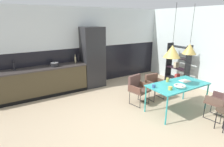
% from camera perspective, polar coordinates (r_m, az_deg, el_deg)
% --- Properties ---
extents(ground_plane, '(9.18, 9.18, 0.00)m').
position_cam_1_polar(ground_plane, '(4.44, 5.92, -15.10)').
color(ground_plane, tan).
extents(back_wall_splashback_dark, '(7.06, 0.12, 1.37)m').
position_cam_1_polar(back_wall_splashback_dark, '(6.68, -9.83, 2.25)').
color(back_wall_splashback_dark, black).
rests_on(back_wall_splashback_dark, ground).
extents(back_wall_panel_upper, '(7.06, 0.12, 1.37)m').
position_cam_1_polar(back_wall_panel_upper, '(6.48, -10.45, 14.06)').
color(back_wall_panel_upper, silver).
rests_on(back_wall_panel_upper, back_wall_splashback_dark).
extents(side_wall_right, '(0.12, 6.26, 2.74)m').
position_cam_1_polar(side_wall_right, '(6.57, 31.50, 5.89)').
color(side_wall_right, silver).
rests_on(side_wall_right, ground).
extents(kitchen_counter, '(3.34, 0.63, 0.91)m').
position_cam_1_polar(kitchen_counter, '(6.02, -23.85, -2.90)').
color(kitchen_counter, '#413824').
rests_on(kitchen_counter, ground).
extents(refrigerator_column, '(0.74, 0.60, 2.09)m').
position_cam_1_polar(refrigerator_column, '(6.40, -6.10, 5.08)').
color(refrigerator_column, '#232326').
rests_on(refrigerator_column, ground).
extents(dining_table, '(1.60, 0.79, 0.74)m').
position_cam_1_polar(dining_table, '(4.95, 20.14, -3.68)').
color(dining_table, teal).
rests_on(dining_table, ground).
extents(armchair_head_of_table, '(0.50, 0.48, 0.74)m').
position_cam_1_polar(armchair_head_of_table, '(5.60, 13.15, -2.83)').
color(armchair_head_of_table, brown).
rests_on(armchair_head_of_table, ground).
extents(armchair_far_side, '(0.55, 0.53, 0.81)m').
position_cam_1_polar(armchair_far_side, '(5.01, 31.42, -7.04)').
color(armchair_far_side, brown).
rests_on(armchair_far_side, ground).
extents(armchair_corner_seat, '(0.57, 0.56, 0.82)m').
position_cam_1_polar(armchair_corner_seat, '(5.17, 8.06, -4.01)').
color(armchair_corner_seat, brown).
rests_on(armchair_corner_seat, ground).
extents(fruit_bowl, '(0.28, 0.28, 0.08)m').
position_cam_1_polar(fruit_bowl, '(4.66, 20.65, -3.71)').
color(fruit_bowl, silver).
rests_on(fruit_bowl, dining_table).
extents(open_book, '(0.25, 0.23, 0.02)m').
position_cam_1_polar(open_book, '(5.23, 22.07, -2.19)').
color(open_book, white).
rests_on(open_book, dining_table).
extents(mug_tall_blue, '(0.13, 0.09, 0.08)m').
position_cam_1_polar(mug_tall_blue, '(4.46, 17.94, -4.44)').
color(mug_tall_blue, gold).
rests_on(mug_tall_blue, dining_table).
extents(mug_wide_latte, '(0.11, 0.07, 0.08)m').
position_cam_1_polar(mug_wide_latte, '(4.49, 13.07, -3.93)').
color(mug_wide_latte, '#335B93').
rests_on(mug_wide_latte, dining_table).
extents(mug_glass_clear, '(0.12, 0.07, 0.11)m').
position_cam_1_polar(mug_glass_clear, '(5.00, 17.14, -1.91)').
color(mug_glass_clear, gold).
rests_on(mug_glass_clear, dining_table).
extents(cooking_pot, '(0.23, 0.23, 0.16)m').
position_cam_1_polar(cooking_pot, '(5.93, -17.70, 2.73)').
color(cooking_pot, black).
rests_on(cooking_pot, kitchen_counter).
extents(bottle_wine_green, '(0.07, 0.07, 0.31)m').
position_cam_1_polar(bottle_wine_green, '(5.95, -28.62, 2.07)').
color(bottle_wine_green, black).
rests_on(bottle_wine_green, kitchen_counter).
extents(bottle_oil_tall, '(0.06, 0.06, 0.30)m').
position_cam_1_polar(bottle_oil_tall, '(6.25, -11.52, 4.30)').
color(bottle_oil_tall, tan).
rests_on(bottle_oil_tall, kitchen_counter).
extents(bottle_vinegar_dark, '(0.08, 0.08, 0.30)m').
position_cam_1_polar(bottle_vinegar_dark, '(6.40, -10.65, 4.69)').
color(bottle_vinegar_dark, black).
rests_on(bottle_vinegar_dark, kitchen_counter).
extents(side_stool, '(0.31, 0.31, 0.49)m').
position_cam_1_polar(side_stool, '(4.59, 31.71, -10.38)').
color(side_stool, '#423326').
rests_on(side_stool, ground).
extents(open_shelf_unit, '(0.30, 0.85, 1.51)m').
position_cam_1_polar(open_shelf_unit, '(6.91, 20.08, 2.62)').
color(open_shelf_unit, black).
rests_on(open_shelf_unit, ground).
extents(pendant_lamp_over_table_near, '(0.39, 0.39, 1.22)m').
position_cam_1_polar(pendant_lamp_over_table_near, '(4.49, 18.49, 6.67)').
color(pendant_lamp_over_table_near, black).
extents(pendant_lamp_over_table_far, '(0.35, 0.35, 1.20)m').
position_cam_1_polar(pendant_lamp_over_table_far, '(4.99, 23.32, 7.16)').
color(pendant_lamp_over_table_far, black).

